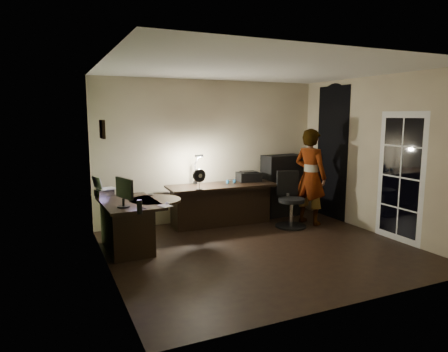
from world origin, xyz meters
name	(u,v)px	position (x,y,z in m)	size (l,w,h in m)	color
floor	(261,249)	(0.00, 0.00, -0.01)	(4.50, 4.00, 0.01)	black
ceiling	(263,68)	(0.00, 0.00, 2.71)	(4.50, 4.00, 0.01)	silver
wall_back	(211,151)	(0.00, 2.00, 1.35)	(4.50, 0.01, 2.70)	#BEB08F
wall_front	(358,182)	(0.00, -2.00, 1.35)	(4.50, 0.01, 2.70)	#BEB08F
wall_left	(106,170)	(-2.25, 0.00, 1.35)	(0.01, 4.00, 2.70)	#BEB08F
wall_right	(376,156)	(2.25, 0.00, 1.35)	(0.01, 4.00, 2.70)	#BEB08F
green_wall_overlay	(107,170)	(-2.24, 0.00, 1.35)	(0.00, 4.00, 2.70)	#425A26
arched_doorway	(332,153)	(2.24, 1.15, 1.30)	(0.01, 0.90, 2.60)	black
french_door	(400,177)	(2.24, -0.55, 1.05)	(0.02, 0.92, 2.10)	white
framed_picture	(102,129)	(-2.22, 0.45, 1.85)	(0.04, 0.30, 0.25)	black
desk_left	(130,226)	(-1.83, 0.81, 0.37)	(0.80, 1.30, 0.75)	black
desk_right	(222,205)	(0.02, 1.51, 0.38)	(2.03, 0.71, 0.76)	black
cabinet	(282,185)	(1.46, 1.70, 0.62)	(0.82, 0.41, 1.24)	black
laptop_stand	(104,193)	(-2.11, 1.40, 0.80)	(0.26, 0.21, 0.11)	silver
laptop	(106,183)	(-2.07, 1.40, 0.96)	(0.30, 0.28, 0.21)	silver
monitor	(123,197)	(-1.97, 0.48, 0.90)	(0.09, 0.45, 0.30)	black
mouse	(167,203)	(-1.35, 0.39, 0.77)	(0.06, 0.10, 0.04)	silver
phone	(150,195)	(-1.41, 1.19, 0.75)	(0.07, 0.14, 0.01)	black
pen	(143,208)	(-1.74, 0.29, 0.75)	(0.01, 0.14, 0.01)	black
speaker	(140,207)	(-1.85, 0.00, 0.84)	(0.07, 0.07, 0.19)	black
notepad	(165,206)	(-1.42, 0.29, 0.75)	(0.15, 0.21, 0.01)	silver
desk_fan	(199,179)	(-0.55, 1.21, 0.95)	(0.23, 0.13, 0.36)	black
headphones	(231,181)	(0.22, 1.56, 0.81)	(0.18, 0.07, 0.08)	#1A5785
printer	(249,176)	(0.64, 1.64, 0.86)	(0.43, 0.33, 0.19)	black
desk_lamp	(195,168)	(-0.41, 1.77, 1.06)	(0.14, 0.27, 0.59)	black
office_chair	(291,200)	(1.11, 0.85, 0.51)	(0.57, 0.57, 1.01)	black
person	(310,177)	(1.57, 0.93, 0.90)	(0.64, 0.43, 1.80)	#D8A88C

